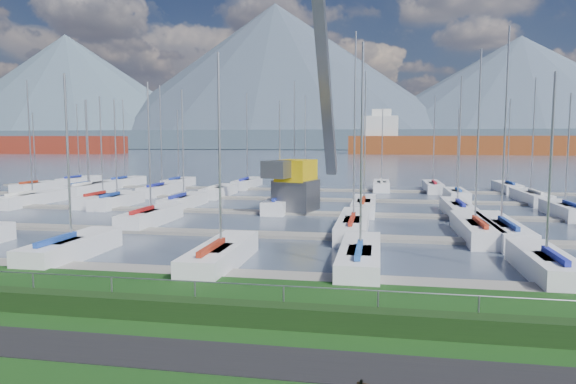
# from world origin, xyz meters

# --- Properties ---
(path) EXTENTS (160.00, 2.00, 0.04)m
(path) POSITION_xyz_m (0.00, -3.00, 0.01)
(path) COLOR black
(path) RESTS_ON grass
(water) EXTENTS (800.00, 540.00, 0.20)m
(water) POSITION_xyz_m (0.00, 260.00, -0.40)
(water) COLOR #434F62
(hedge) EXTENTS (80.00, 0.70, 0.70)m
(hedge) POSITION_xyz_m (0.00, -0.40, 0.35)
(hedge) COLOR black
(hedge) RESTS_ON grass
(fence) EXTENTS (80.00, 0.04, 0.04)m
(fence) POSITION_xyz_m (0.00, 0.00, 1.20)
(fence) COLOR gray
(fence) RESTS_ON grass
(foothill) EXTENTS (900.00, 80.00, 12.00)m
(foothill) POSITION_xyz_m (0.00, 330.00, 6.00)
(foothill) COLOR #445563
(foothill) RESTS_ON water
(mountains) EXTENTS (1190.00, 360.00, 115.00)m
(mountains) POSITION_xyz_m (7.35, 404.62, 46.68)
(mountains) COLOR #475168
(mountains) RESTS_ON water
(docks) EXTENTS (90.00, 41.60, 0.25)m
(docks) POSITION_xyz_m (0.00, 26.00, -0.22)
(docks) COLOR slate
(docks) RESTS_ON water
(crane) EXTENTS (5.12, 13.44, 22.35)m
(crane) POSITION_xyz_m (-1.52, 28.12, 5.33)
(crane) COLOR #4E4F55
(crane) RESTS_ON water
(cargo_ship_west) EXTENTS (86.60, 22.71, 21.50)m
(cargo_ship_west) POSITION_xyz_m (-155.02, 191.04, 3.68)
(cargo_ship_west) COLOR maroon
(cargo_ship_west) RESTS_ON water
(cargo_ship_mid) EXTENTS (90.45, 22.25, 21.50)m
(cargo_ship_mid) POSITION_xyz_m (32.49, 211.31, 3.64)
(cargo_ship_mid) COLOR brown
(cargo_ship_mid) RESTS_ON water
(sailboat_fleet) EXTENTS (75.22, 49.71, 13.33)m
(sailboat_fleet) POSITION_xyz_m (-1.22, 28.74, 5.36)
(sailboat_fleet) COLOR #A72A16
(sailboat_fleet) RESTS_ON water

